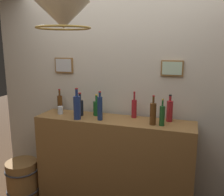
{
  "coord_description": "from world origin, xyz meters",
  "views": [
    {
      "loc": [
        0.8,
        -1.69,
        1.87
      ],
      "look_at": [
        0.0,
        0.76,
        1.32
      ],
      "focal_mm": 39.37,
      "sensor_mm": 36.0,
      "label": 1
    }
  ],
  "objects": [
    {
      "name": "liquor_bottle_vodka",
      "position": [
        0.54,
        0.75,
        1.18
      ],
      "size": [
        0.06,
        0.06,
        0.28
      ],
      "color": "#1B4F21",
      "rests_on": "bar_shelf_unit"
    },
    {
      "name": "liquor_bottle_mezcal",
      "position": [
        -0.38,
        0.69,
        1.21
      ],
      "size": [
        0.08,
        0.08,
        0.35
      ],
      "color": "navy",
      "rests_on": "bar_shelf_unit"
    },
    {
      "name": "liquor_bottle_port",
      "position": [
        -0.23,
        0.89,
        1.16
      ],
      "size": [
        0.08,
        0.08,
        0.25
      ],
      "color": "#175926",
      "rests_on": "bar_shelf_unit"
    },
    {
      "name": "liquor_bottle_vermouth",
      "position": [
        0.45,
        0.75,
        1.19
      ],
      "size": [
        0.07,
        0.07,
        0.31
      ],
      "color": "#583315",
      "rests_on": "bar_shelf_unit"
    },
    {
      "name": "bar_shelf_unit",
      "position": [
        0.0,
        0.81,
        0.53
      ],
      "size": [
        1.78,
        0.41,
        1.07
      ],
      "primitive_type": "cube",
      "color": "olive",
      "rests_on": "ground"
    },
    {
      "name": "liquor_bottle_sherry",
      "position": [
        0.6,
        0.92,
        1.19
      ],
      "size": [
        0.07,
        0.07,
        0.29
      ],
      "color": "#A31F25",
      "rests_on": "bar_shelf_unit"
    },
    {
      "name": "wooden_barrel",
      "position": [
        -1.12,
        0.61,
        0.24
      ],
      "size": [
        0.4,
        0.4,
        0.47
      ],
      "color": "olive",
      "rests_on": "ground"
    },
    {
      "name": "liquor_bottle_amaro",
      "position": [
        -0.13,
        0.74,
        1.2
      ],
      "size": [
        0.06,
        0.06,
        0.32
      ],
      "color": "navy",
      "rests_on": "bar_shelf_unit"
    },
    {
      "name": "liquor_bottle_bourbon",
      "position": [
        -0.42,
        0.84,
        1.17
      ],
      "size": [
        0.08,
        0.08,
        0.27
      ],
      "color": "black",
      "rests_on": "bar_shelf_unit"
    },
    {
      "name": "liquor_bottle_rum",
      "position": [
        0.2,
        0.95,
        1.18
      ],
      "size": [
        0.06,
        0.06,
        0.3
      ],
      "color": "maroon",
      "rests_on": "bar_shelf_unit"
    },
    {
      "name": "glass_tumbler_rocks",
      "position": [
        -0.67,
        0.82,
        1.11
      ],
      "size": [
        0.06,
        0.06,
        0.09
      ],
      "color": "silver",
      "rests_on": "bar_shelf_unit"
    },
    {
      "name": "liquor_bottle_tequila",
      "position": [
        -0.75,
        0.96,
        1.17
      ],
      "size": [
        0.06,
        0.06,
        0.27
      ],
      "color": "#5C3414",
      "rests_on": "bar_shelf_unit"
    },
    {
      "name": "panelled_rear_partition",
      "position": [
        -0.0,
        1.1,
        1.5
      ],
      "size": [
        3.29,
        0.15,
        2.84
      ],
      "color": "beige",
      "rests_on": "ground"
    },
    {
      "name": "pendant_lamp",
      "position": [
        -0.18,
        0.1,
        2.09
      ],
      "size": [
        0.43,
        0.43,
        0.56
      ],
      "color": "#EFE5C6"
    }
  ]
}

